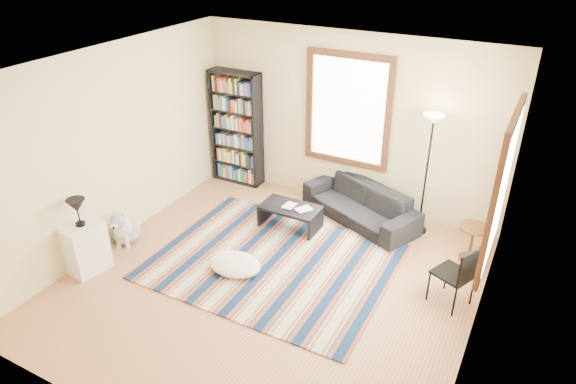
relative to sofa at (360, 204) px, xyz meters
The scene contains 21 objects.
floor 2.13m from the sofa, 102.57° to the right, with size 5.00×5.00×0.10m, color #B37D52.
ceiling 3.32m from the sofa, 102.57° to the right, with size 5.00×5.00×0.10m, color white.
wall_back 1.31m from the sofa, 132.45° to the left, with size 5.00×0.10×2.80m, color beige.
wall_front 4.76m from the sofa, 95.68° to the right, with size 5.00×0.10×2.80m, color beige.
wall_left 3.81m from the sofa, 145.72° to the right, with size 0.10×5.00×2.80m, color beige.
wall_right 3.14m from the sofa, 44.41° to the right, with size 0.10×5.00×2.80m, color beige.
window_back 1.46m from the sofa, 137.43° to the left, with size 1.20×0.06×1.60m, color white.
window_right 2.71m from the sofa, 31.84° to the right, with size 0.06×1.20×1.60m, color white.
rug 1.78m from the sofa, 111.25° to the right, with size 3.17×2.54×0.02m, color #0C213E.
sofa is the anchor object (origin of this frame).
bookshelf 2.55m from the sofa, behind, with size 0.90×0.30×2.00m, color black.
coffee_table 1.12m from the sofa, 139.95° to the right, with size 0.90×0.50×0.36m, color black.
book_a 1.20m from the sofa, 143.04° to the right, with size 0.17×0.22×0.02m, color beige.
book_b 0.98m from the sofa, 136.52° to the right, with size 0.17×0.24×0.02m, color beige.
floor_cushion 2.29m from the sofa, 116.11° to the right, with size 0.74×0.55×0.18m, color silver.
floor_lamp 1.13m from the sofa, ahead, with size 0.30×0.30×1.86m, color black, non-canonical shape.
side_table 1.77m from the sofa, 10.30° to the right, with size 0.40×0.40×0.54m, color #4E2B13.
folding_chair 2.18m from the sofa, 38.76° to the right, with size 0.42×0.40×0.86m, color black.
white_cabinet 4.04m from the sofa, 133.01° to the right, with size 0.38×0.50×0.70m, color white.
table_lamp 4.09m from the sofa, 133.01° to the right, with size 0.24×0.24×0.38m, color black, non-canonical shape.
dog 3.54m from the sofa, 141.60° to the right, with size 0.41×0.57×0.57m, color silver, non-canonical shape.
Camera 1 is at (2.73, -4.65, 4.20)m, focal length 32.00 mm.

